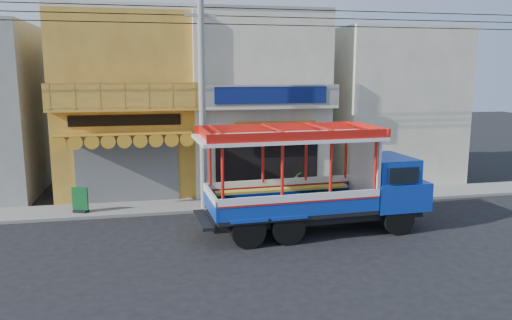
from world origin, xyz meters
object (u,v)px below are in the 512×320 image
Objects in this scene: utility_pole at (206,84)px; potted_plant_b at (317,186)px; green_sign at (80,202)px; songthaew_truck at (330,181)px; potted_plant_a at (291,184)px.

utility_pole is 32.63× the size of potted_plant_b.
green_sign is 1.15× the size of potted_plant_b.
green_sign is (-4.92, 0.35, -4.50)m from utility_pole.
green_sign is (-8.81, 3.73, -1.25)m from songthaew_truck.
potted_plant_b is at bearing 3.47° from green_sign.
green_sign is 9.89m from potted_plant_b.
green_sign is at bearing 175.92° from utility_pole.
potted_plant_b is (1.15, -0.25, -0.08)m from potted_plant_a.
potted_plant_b is (4.95, 0.95, -4.48)m from utility_pole.
utility_pole is 6.68m from green_sign.
utility_pole is 3.49× the size of songthaew_truck.
potted_plant_b is at bearing 10.86° from utility_pole.
songthaew_truck is at bearing -22.95° from green_sign.
potted_plant_a is (-0.10, 4.58, -1.15)m from songthaew_truck.
utility_pole is at bearing 60.92° from potted_plant_b.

